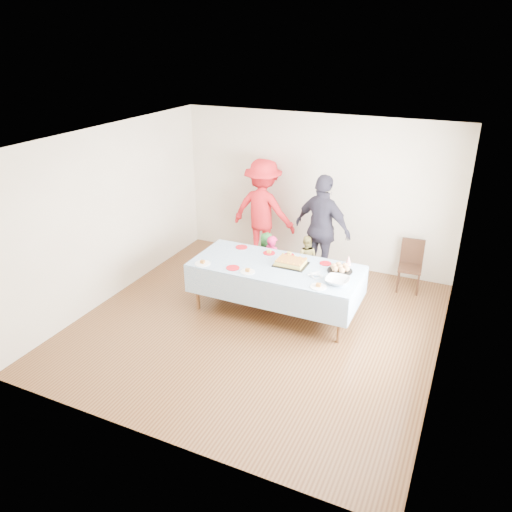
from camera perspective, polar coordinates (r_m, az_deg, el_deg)
The scene contains 22 objects.
ground at distance 7.40m, azimuth 0.13°, elevation -7.82°, with size 5.00×5.00×0.00m, color #492A14.
room_walls at distance 6.62m, azimuth 0.59°, elevation 5.22°, with size 5.04×5.04×2.72m.
party_table at distance 7.39m, azimuth 2.29°, elevation -1.46°, with size 2.50×1.10×0.78m.
birthday_cake at distance 7.38m, azimuth 4.02°, elevation -0.74°, with size 0.48×0.37×0.08m.
rolls_tray at distance 7.26m, azimuth 9.58°, elevation -1.42°, with size 0.36×0.36×0.11m.
punch_bowl at distance 6.91m, azimuth 9.28°, elevation -2.82°, with size 0.33×0.33×0.08m, color silver.
party_hat at distance 7.47m, azimuth 10.52°, elevation -0.46°, with size 0.09×0.09×0.16m, color white.
fork_pile at distance 7.04m, azimuth 6.79°, elevation -2.18°, with size 0.24×0.18×0.07m, color white, non-canonical shape.
plate_red_far_a at distance 7.98m, azimuth -1.66°, elevation 1.02°, with size 0.19×0.19×0.01m, color red.
plate_red_far_b at distance 7.76m, azimuth 1.51°, elevation 0.35°, with size 0.19×0.19×0.01m, color red.
plate_red_far_c at distance 7.70m, azimuth 3.80°, elevation 0.10°, with size 0.16×0.16×0.01m, color red.
plate_red_far_d at distance 7.48m, azimuth 7.95°, elevation -0.84°, with size 0.18×0.18×0.01m, color red.
plate_red_near at distance 7.28m, azimuth -2.66°, elevation -1.36°, with size 0.20×0.20×0.01m, color red.
plate_white_left at distance 7.45m, azimuth -6.11°, elevation -0.85°, with size 0.23×0.23×0.01m, color white.
plate_white_mid at distance 7.15m, azimuth -0.96°, elevation -1.82°, with size 0.21×0.21×0.01m, color white.
plate_white_right at distance 6.79m, azimuth 7.13°, elevation -3.50°, with size 0.23×0.23×0.01m, color white.
dining_chair at distance 8.58m, azimuth 17.28°, elevation -0.68°, with size 0.40×0.40×0.85m.
toddler_left at distance 8.23m, azimuth 1.86°, elevation -0.67°, with size 0.34×0.22×0.93m, color #C51854.
toddler_mid at distance 8.47m, azimuth 1.19°, elevation -0.13°, with size 0.43×0.28×0.87m, color #226628.
toddler_right at distance 8.55m, azimuth 5.73°, elevation -0.22°, with size 0.39×0.31×0.81m, color tan.
adult_left at distance 9.14m, azimuth 0.82°, elevation 5.20°, with size 1.23×0.70×1.90m, color red.
adult_right at distance 8.40m, azimuth 7.60°, elevation 3.05°, with size 1.09×0.45×1.85m, color #2D2A3A.
Camera 1 is at (2.60, -5.71, 3.92)m, focal length 35.00 mm.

